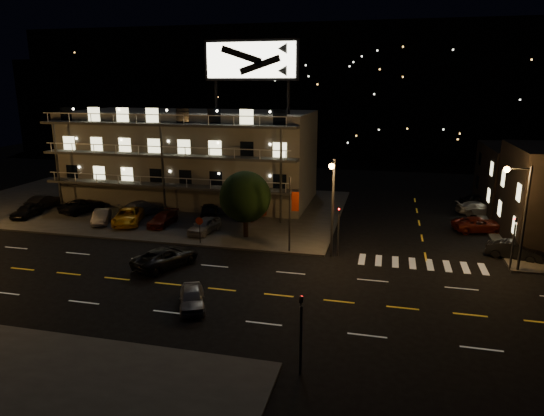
% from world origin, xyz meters
% --- Properties ---
extents(ground, '(140.00, 140.00, 0.00)m').
position_xyz_m(ground, '(0.00, 0.00, 0.00)').
color(ground, black).
rests_on(ground, ground).
extents(curb_nw, '(44.00, 24.00, 0.15)m').
position_xyz_m(curb_nw, '(-14.00, 20.00, 0.07)').
color(curb_nw, '#3A3A37').
rests_on(curb_nw, ground).
extents(motel, '(28.00, 13.80, 18.10)m').
position_xyz_m(motel, '(-9.94, 23.88, 5.34)').
color(motel, gray).
rests_on(motel, ground).
extents(hill_backdrop, '(120.00, 25.00, 24.00)m').
position_xyz_m(hill_backdrop, '(-5.94, 68.78, 11.55)').
color(hill_backdrop, black).
rests_on(hill_backdrop, ground).
extents(streetlight_nc, '(0.44, 1.92, 8.00)m').
position_xyz_m(streetlight_nc, '(8.50, 7.94, 4.96)').
color(streetlight_nc, '#2D2D30').
rests_on(streetlight_nc, ground).
extents(streetlight_ne, '(1.92, 0.44, 8.00)m').
position_xyz_m(streetlight_ne, '(22.14, 8.30, 4.96)').
color(streetlight_ne, '#2D2D30').
rests_on(streetlight_ne, ground).
extents(signal_nw, '(0.20, 0.27, 4.60)m').
position_xyz_m(signal_nw, '(9.00, 8.50, 2.57)').
color(signal_nw, '#2D2D30').
rests_on(signal_nw, ground).
extents(signal_sw, '(0.20, 0.27, 4.60)m').
position_xyz_m(signal_sw, '(9.00, -8.50, 2.57)').
color(signal_sw, '#2D2D30').
rests_on(signal_sw, ground).
extents(signal_ne, '(0.27, 0.20, 4.60)m').
position_xyz_m(signal_ne, '(22.00, 8.50, 2.57)').
color(signal_ne, '#2D2D30').
rests_on(signal_ne, ground).
extents(banner_north, '(0.83, 0.16, 6.40)m').
position_xyz_m(banner_north, '(5.09, 8.40, 3.43)').
color(banner_north, '#2D2D30').
rests_on(banner_north, ground).
extents(stop_sign, '(0.91, 0.11, 2.61)m').
position_xyz_m(stop_sign, '(-3.00, 8.57, 1.71)').
color(stop_sign, '#2D2D30').
rests_on(stop_sign, ground).
extents(tree, '(4.78, 4.61, 6.02)m').
position_xyz_m(tree, '(0.32, 11.27, 3.73)').
color(tree, black).
rests_on(tree, curb_nw).
extents(lot_car_0, '(1.86, 4.12, 1.37)m').
position_xyz_m(lot_car_0, '(-23.65, 12.27, 0.84)').
color(lot_car_0, black).
rests_on(lot_car_0, curb_nw).
extents(lot_car_1, '(2.89, 4.31, 1.34)m').
position_xyz_m(lot_car_1, '(-14.86, 12.12, 0.82)').
color(lot_car_1, gray).
rests_on(lot_car_1, curb_nw).
extents(lot_car_2, '(4.02, 5.84, 1.48)m').
position_xyz_m(lot_car_2, '(-12.17, 12.53, 0.89)').
color(lot_car_2, '#F2AE16').
rests_on(lot_car_2, curb_nw).
extents(lot_car_3, '(1.82, 4.31, 1.24)m').
position_xyz_m(lot_car_3, '(-8.59, 12.84, 0.77)').
color(lot_car_3, '#5A170C').
rests_on(lot_car_3, curb_nw).
extents(lot_car_4, '(2.33, 4.38, 1.42)m').
position_xyz_m(lot_car_4, '(-3.71, 11.45, 0.86)').
color(lot_car_4, gray).
rests_on(lot_car_4, curb_nw).
extents(lot_car_5, '(1.64, 4.48, 1.47)m').
position_xyz_m(lot_car_5, '(-24.45, 15.81, 0.88)').
color(lot_car_5, black).
rests_on(lot_car_5, curb_nw).
extents(lot_car_6, '(3.88, 5.56, 1.41)m').
position_xyz_m(lot_car_6, '(-19.24, 15.47, 0.86)').
color(lot_car_6, black).
rests_on(lot_car_6, curb_nw).
extents(lot_car_7, '(4.00, 5.63, 1.51)m').
position_xyz_m(lot_car_7, '(-12.36, 15.94, 0.91)').
color(lot_car_7, gray).
rests_on(lot_car_7, curb_nw).
extents(lot_car_8, '(3.11, 4.79, 1.52)m').
position_xyz_m(lot_car_8, '(-5.20, 16.63, 0.91)').
color(lot_car_8, black).
rests_on(lot_car_8, curb_nw).
extents(lot_car_9, '(3.32, 4.84, 1.51)m').
position_xyz_m(lot_car_9, '(-0.48, 17.44, 0.91)').
color(lot_car_9, '#5A170C').
rests_on(lot_car_9, curb_nw).
extents(side_car_0, '(4.51, 2.72, 1.40)m').
position_xyz_m(side_car_0, '(22.88, 11.24, 0.70)').
color(side_car_0, black).
rests_on(side_car_0, ground).
extents(side_car_1, '(5.40, 3.53, 1.38)m').
position_xyz_m(side_car_1, '(21.39, 18.33, 0.69)').
color(side_car_1, '#5A170C').
rests_on(side_car_1, ground).
extents(side_car_2, '(4.94, 2.73, 1.35)m').
position_xyz_m(side_car_2, '(22.33, 24.97, 0.68)').
color(side_car_2, gray).
rests_on(side_car_2, ground).
extents(side_car_3, '(4.49, 2.81, 1.42)m').
position_xyz_m(side_car_3, '(22.91, 28.63, 0.71)').
color(side_car_3, black).
rests_on(side_car_3, ground).
extents(road_car_east, '(2.92, 4.12, 1.30)m').
position_xyz_m(road_car_east, '(1.06, -2.94, 0.65)').
color(road_car_east, gray).
rests_on(road_car_east, ground).
extents(road_car_west, '(4.47, 5.94, 1.50)m').
position_xyz_m(road_car_west, '(-3.60, 3.11, 0.75)').
color(road_car_west, black).
rests_on(road_car_west, ground).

